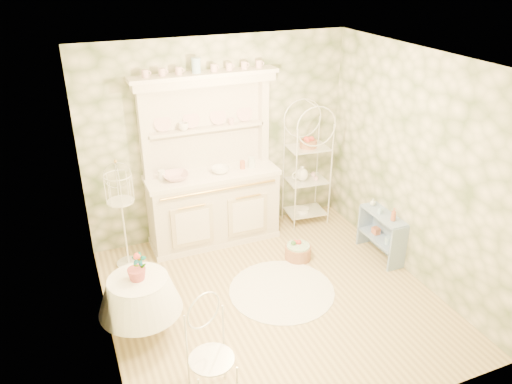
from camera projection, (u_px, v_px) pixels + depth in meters
name	position (u px, v px, depth m)	size (l,w,h in m)	color
floor	(273.00, 299.00, 5.75)	(3.60, 3.60, 0.00)	tan
ceiling	(277.00, 62.00, 4.58)	(3.60, 3.60, 0.00)	white
wall_left	(95.00, 227.00, 4.55)	(3.60, 3.60, 0.00)	beige
wall_right	(416.00, 168.00, 5.79)	(3.60, 3.60, 0.00)	beige
wall_back	(219.00, 140.00, 6.67)	(3.60, 3.60, 0.00)	beige
wall_front	(375.00, 293.00, 3.67)	(3.60, 3.60, 0.00)	beige
kitchen_dresser	(212.00, 163.00, 6.45)	(1.87, 0.61, 2.29)	silver
bakers_rack	(307.00, 168.00, 7.08)	(0.52, 0.37, 1.68)	white
side_shelf	(381.00, 235.00, 6.45)	(0.27, 0.73, 0.62)	#839EC4
round_table	(141.00, 309.00, 5.06)	(0.62, 0.62, 0.68)	white
cafe_chair	(211.00, 358.00, 4.29)	(0.42, 0.42, 0.93)	white
birdcage_stand	(123.00, 217.00, 6.09)	(0.32, 0.32, 1.38)	white
floor_basket	(298.00, 252.00, 6.48)	(0.31, 0.31, 0.20)	#AA704E
lace_rug	(282.00, 290.00, 5.89)	(1.25, 1.25, 0.01)	white
bowl_floral	(176.00, 179.00, 6.33)	(0.32, 0.32, 0.08)	white
bowl_white	(220.00, 172.00, 6.52)	(0.24, 0.24, 0.08)	white
cup_left	(184.00, 128.00, 6.28)	(0.13, 0.13, 0.10)	white
cup_right	(231.00, 122.00, 6.50)	(0.09, 0.09, 0.08)	white
potted_geranium	(140.00, 266.00, 4.87)	(0.14, 0.10, 0.27)	#3F7238
bottle_amber	(393.00, 216.00, 6.14)	(0.07, 0.07, 0.17)	#B96341
bottle_blue	(380.00, 211.00, 6.32)	(0.05, 0.05, 0.10)	#92BBD8
bottle_glass	(373.00, 203.00, 6.52)	(0.08, 0.08, 0.10)	silver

